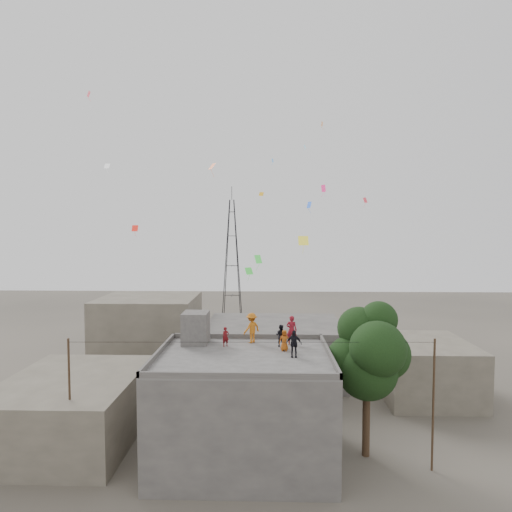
{
  "coord_description": "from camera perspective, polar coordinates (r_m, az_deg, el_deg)",
  "views": [
    {
      "loc": [
        1.38,
        -24.22,
        13.22
      ],
      "look_at": [
        0.7,
        0.9,
        11.79
      ],
      "focal_mm": 30.0,
      "sensor_mm": 36.0,
      "label": 1
    }
  ],
  "objects": [
    {
      "name": "neighbor_west",
      "position": [
        31.09,
        -23.25,
        -18.17
      ],
      "size": [
        8.0,
        10.0,
        4.0
      ],
      "primitive_type": "cube",
      "color": "#5C5548",
      "rests_on": "ground"
    },
    {
      "name": "person_red_adult",
      "position": [
        27.46,
        4.77,
        -9.82
      ],
      "size": [
        0.74,
        0.56,
        1.83
      ],
      "primitive_type": "imported",
      "rotation": [
        0.0,
        0.0,
        2.95
      ],
      "color": "maroon",
      "rests_on": "main_building"
    },
    {
      "name": "utility_line",
      "position": [
        24.83,
        -0.62,
        -18.97
      ],
      "size": [
        20.12,
        0.62,
        7.4
      ],
      "color": "black",
      "rests_on": "ground"
    },
    {
      "name": "neighbor_northwest",
      "position": [
        42.91,
        -14.08,
        -9.94
      ],
      "size": [
        9.0,
        8.0,
        7.0
      ],
      "primitive_type": "cube",
      "color": "#5C5548",
      "rests_on": "ground"
    },
    {
      "name": "person_orange_child",
      "position": [
        26.07,
        3.8,
        -11.17
      ],
      "size": [
        0.65,
        0.46,
        1.26
      ],
      "primitive_type": "imported",
      "rotation": [
        0.0,
        0.0,
        -0.1
      ],
      "color": "#AF5014",
      "rests_on": "main_building"
    },
    {
      "name": "neighbor_north",
      "position": [
        39.7,
        2.45,
        -12.41
      ],
      "size": [
        12.0,
        9.0,
        5.0
      ],
      "primitive_type": "cube",
      "color": "#4B4946",
      "rests_on": "ground"
    },
    {
      "name": "stair_head_box",
      "position": [
        27.89,
        -8.04,
        -9.45
      ],
      "size": [
        1.6,
        1.8,
        2.0
      ],
      "primitive_type": "cube",
      "color": "#4B4946",
      "rests_on": "main_building"
    },
    {
      "name": "person_dark_adult",
      "position": [
        24.83,
        5.05,
        -11.57
      ],
      "size": [
        0.92,
        0.42,
        1.54
      ],
      "primitive_type": "imported",
      "rotation": [
        0.0,
        0.0,
        -0.05
      ],
      "color": "black",
      "rests_on": "main_building"
    },
    {
      "name": "person_red_child",
      "position": [
        27.08,
        -4.07,
        -10.68
      ],
      "size": [
        0.52,
        0.45,
        1.2
      ],
      "primitive_type": "imported",
      "rotation": [
        0.0,
        0.0,
        0.46
      ],
      "color": "maroon",
      "rests_on": "main_building"
    },
    {
      "name": "main_building",
      "position": [
        26.3,
        -1.66,
        -19.49
      ],
      "size": [
        10.0,
        8.0,
        6.1
      ],
      "color": "#4B4946",
      "rests_on": "ground"
    },
    {
      "name": "ground",
      "position": [
        27.63,
        -1.65,
        -25.33
      ],
      "size": [
        140.0,
        140.0,
        0.0
      ],
      "primitive_type": "plane",
      "color": "#464239",
      "rests_on": "ground"
    },
    {
      "name": "person_orange_adult",
      "position": [
        27.76,
        -0.59,
        -9.56
      ],
      "size": [
        1.39,
        1.37,
        1.92
      ],
      "primitive_type": "imported",
      "rotation": [
        0.0,
        0.0,
        -2.38
      ],
      "color": "#CA6A17",
      "rests_on": "main_building"
    },
    {
      "name": "transmission_tower",
      "position": [
        64.58,
        -3.22,
        -0.44
      ],
      "size": [
        2.97,
        2.97,
        20.01
      ],
      "color": "black",
      "rests_on": "ground"
    },
    {
      "name": "parapet",
      "position": [
        25.24,
        -1.68,
        -12.77
      ],
      "size": [
        10.0,
        8.0,
        0.3
      ],
      "color": "#4B4946",
      "rests_on": "main_building"
    },
    {
      "name": "tree",
      "position": [
        26.5,
        14.91,
        -12.43
      ],
      "size": [
        4.9,
        4.6,
        9.1
      ],
      "color": "black",
      "rests_on": "ground"
    },
    {
      "name": "kites",
      "position": [
        31.03,
        0.29,
        8.08
      ],
      "size": [
        19.37,
        19.39,
        12.88
      ],
      "color": "red",
      "rests_on": "ground"
    },
    {
      "name": "neighbor_east",
      "position": [
        38.1,
        21.47,
        -13.78
      ],
      "size": [
        7.0,
        8.0,
        4.4
      ],
      "primitive_type": "cube",
      "color": "#5C5548",
      "rests_on": "ground"
    },
    {
      "name": "person_dark_child",
      "position": [
        27.01,
        3.32,
        -10.54
      ],
      "size": [
        0.82,
        0.74,
        1.36
      ],
      "primitive_type": "imported",
      "rotation": [
        0.0,
        0.0,
        2.73
      ],
      "color": "black",
      "rests_on": "main_building"
    }
  ]
}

